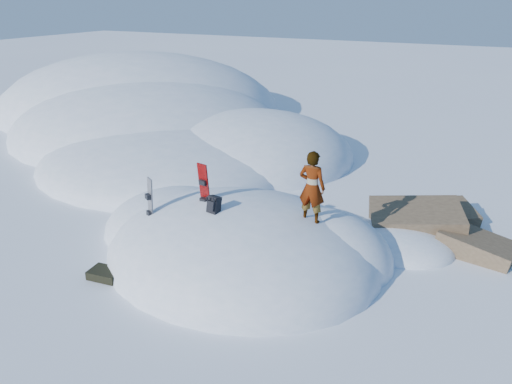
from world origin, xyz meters
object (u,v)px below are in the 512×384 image
at_px(snowboard_red, 205,193).
at_px(backpack, 214,205).
at_px(snowboard_dark, 150,207).
at_px(person, 312,187).

relative_size(snowboard_red, backpack, 3.38).
height_order(snowboard_dark, backpack, snowboard_dark).
height_order(snowboard_red, person, person).
bearing_deg(backpack, snowboard_red, 149.02).
distance_m(snowboard_dark, person, 4.01).
xyz_separation_m(snowboard_red, snowboard_dark, (-1.15, -0.69, -0.32)).
xyz_separation_m(snowboard_red, person, (2.62, 0.42, 0.47)).
relative_size(snowboard_dark, person, 0.87).
xyz_separation_m(backpack, person, (2.04, 0.94, 0.46)).
height_order(snowboard_dark, person, person).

